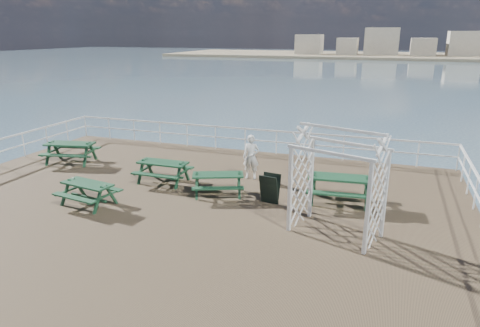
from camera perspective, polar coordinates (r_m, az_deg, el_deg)
name	(u,v)px	position (r m, az deg, el deg)	size (l,w,h in m)	color
ground	(176,209)	(13.84, -8.49, -6.04)	(18.00, 14.00, 0.30)	brown
sea_backdrop	(417,53)	(145.53, 22.54, 13.50)	(300.00, 300.00, 9.20)	#425B70
railing	(206,157)	(15.70, -4.56, 0.87)	(17.77, 13.76, 1.10)	silver
picnic_table_a	(70,148)	(19.20, -21.69, 1.89)	(2.25, 1.96, 0.96)	#163E22
picnic_table_b	(163,167)	(15.72, -10.23, -0.52)	(1.81, 1.46, 0.88)	#163E22
picnic_table_c	(218,179)	(14.33, -2.96, -2.14)	(2.07, 1.89, 0.82)	#163E22
picnic_table_d	(88,189)	(14.29, -19.65, -3.21)	(1.88, 1.61, 0.82)	#163E22
picnic_table_e	(340,184)	(14.02, 13.18, -2.62)	(2.13, 1.78, 0.97)	#163E22
trellis_arbor	(337,188)	(11.57, 12.81, -3.24)	(2.63, 1.93, 2.93)	silver
sandwich_board	(270,189)	(13.65, 4.00, -3.41)	(0.64, 0.51, 0.97)	black
person	(251,157)	(15.84, 1.50, 0.88)	(0.60, 0.40, 1.65)	silver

